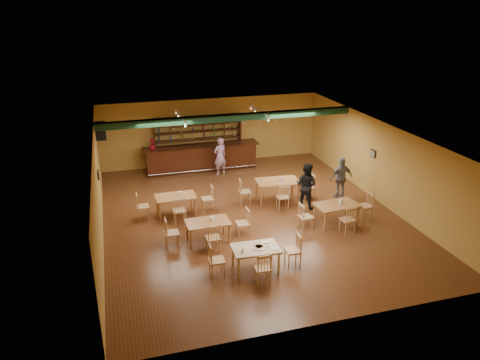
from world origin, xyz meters
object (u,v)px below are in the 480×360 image
object	(u,v)px
bar_counter	(201,158)
dining_table_b	(277,191)
dining_table_a	(176,205)
patron_bar	(220,156)
dining_table_c	(208,231)
near_table	(256,259)
patron_right_a	(306,185)
dining_table_d	(336,214)

from	to	relation	value
bar_counter	dining_table_b	size ratio (longest dim) A/B	3.23
dining_table_a	patron_bar	xyz separation A→B (m)	(2.45, 3.47, 0.48)
dining_table_c	near_table	xyz separation A→B (m)	(0.92, -1.98, 0.01)
patron_bar	patron_right_a	bearing A→B (deg)	97.73
near_table	patron_right_a	size ratio (longest dim) A/B	0.78
near_table	patron_right_a	bearing A→B (deg)	51.19
dining_table_c	dining_table_d	distance (m)	4.41
patron_bar	patron_right_a	world-z (taller)	patron_right_a
bar_counter	patron_bar	world-z (taller)	patron_bar
bar_counter	dining_table_d	size ratio (longest dim) A/B	3.59
patron_right_a	bar_counter	bearing A→B (deg)	-10.83
bar_counter	dining_table_c	distance (m)	6.62
dining_table_c	dining_table_d	bearing A→B (deg)	-0.76
bar_counter	dining_table_a	distance (m)	4.66
dining_table_b	patron_right_a	xyz separation A→B (m)	(0.80, -0.80, 0.44)
dining_table_d	patron_bar	bearing A→B (deg)	109.57
dining_table_a	dining_table_b	world-z (taller)	dining_table_b
bar_counter	dining_table_a	xyz separation A→B (m)	(-1.80, -4.30, -0.22)
bar_counter	dining_table_b	distance (m)	4.62
dining_table_c	patron_right_a	size ratio (longest dim) A/B	0.81
patron_bar	near_table	bearing A→B (deg)	63.17
dining_table_b	dining_table_d	world-z (taller)	dining_table_b
dining_table_b	patron_right_a	world-z (taller)	patron_right_a
dining_table_d	patron_right_a	bearing A→B (deg)	100.01
dining_table_c	dining_table_d	world-z (taller)	dining_table_d
dining_table_a	dining_table_b	bearing A→B (deg)	1.23
bar_counter	dining_table_c	xyz separation A→B (m)	(-1.13, -6.51, -0.23)
bar_counter	patron_bar	distance (m)	1.08
dining_table_a	dining_table_c	world-z (taller)	dining_table_a
bar_counter	dining_table_c	bearing A→B (deg)	-99.88
bar_counter	patron_right_a	distance (m)	5.71
dining_table_c	dining_table_b	bearing A→B (deg)	35.92
dining_table_a	dining_table_b	distance (m)	3.85
bar_counter	patron_bar	size ratio (longest dim) A/B	3.11
dining_table_d	near_table	xyz separation A→B (m)	(-3.49, -1.98, -0.01)
dining_table_b	dining_table_a	bearing A→B (deg)	-172.71
dining_table_a	patron_bar	size ratio (longest dim) A/B	0.84
patron_bar	bar_counter	bearing A→B (deg)	-71.98
dining_table_a	patron_right_a	distance (m)	4.72
dining_table_b	near_table	xyz separation A→B (m)	(-2.26, -4.35, -0.05)
near_table	patron_bar	xyz separation A→B (m)	(0.87, 7.67, 0.48)
patron_bar	patron_right_a	xyz separation A→B (m)	(2.20, -4.11, 0.01)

